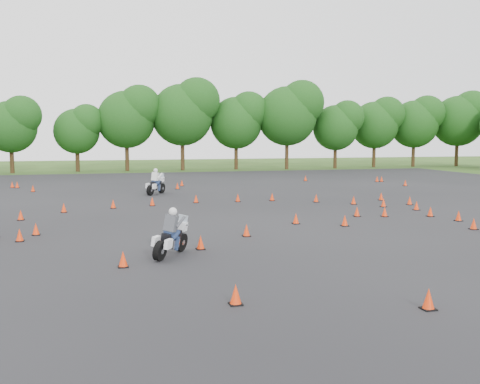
{
  "coord_description": "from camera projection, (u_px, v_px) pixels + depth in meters",
  "views": [
    {
      "loc": [
        -6.3,
        -20.19,
        3.78
      ],
      "look_at": [
        0.0,
        4.0,
        1.2
      ],
      "focal_mm": 40.0,
      "sensor_mm": 36.0,
      "label": 1
    }
  ],
  "objects": [
    {
      "name": "traffic_cones",
      "position": [
        235.0,
        209.0,
        26.6
      ],
      "size": [
        36.3,
        33.19,
        0.45
      ],
      "color": "red",
      "rests_on": "asphalt_pad"
    },
    {
      "name": "rider_white",
      "position": [
        156.0,
        181.0,
        35.22
      ],
      "size": [
        1.82,
        2.24,
        1.73
      ],
      "primitive_type": null,
      "rotation": [
        0.0,
        0.0,
        0.98
      ],
      "color": "silver",
      "rests_on": "ground"
    },
    {
      "name": "treeline",
      "position": [
        205.0,
        128.0,
        55.43
      ],
      "size": [
        86.97,
        32.58,
        10.9
      ],
      "color": "#174313",
      "rests_on": "ground"
    },
    {
      "name": "asphalt_pad",
      "position": [
        230.0,
        211.0,
        27.18
      ],
      "size": [
        62.0,
        62.0,
        0.0
      ],
      "primitive_type": "plane",
      "color": "black",
      "rests_on": "ground"
    },
    {
      "name": "ground",
      "position": [
        265.0,
        232.0,
        21.41
      ],
      "size": [
        140.0,
        140.0,
        0.0
      ],
      "primitive_type": "plane",
      "color": "#2D5119",
      "rests_on": "ground"
    },
    {
      "name": "rider_grey",
      "position": [
        169.0,
        231.0,
        16.92
      ],
      "size": [
        1.69,
        2.06,
        1.6
      ],
      "primitive_type": null,
      "rotation": [
        0.0,
        0.0,
        0.97
      ],
      "color": "#45474D",
      "rests_on": "ground"
    }
  ]
}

